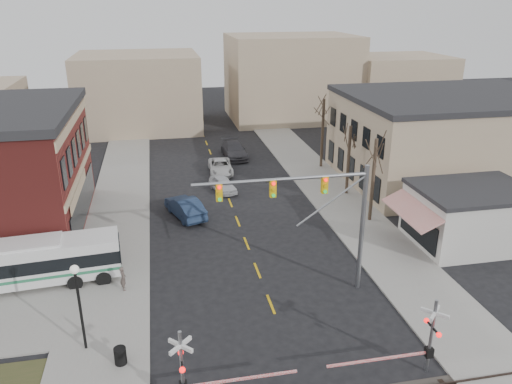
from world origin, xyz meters
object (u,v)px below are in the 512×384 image
at_px(car_a, 223,184).
at_px(car_d, 234,150).
at_px(street_lamp, 78,291).
at_px(rr_crossing_west, 192,370).
at_px(trash_bin, 120,356).
at_px(rr_crossing_east, 423,338).
at_px(car_c, 221,167).
at_px(traffic_signal_mast, 319,206).
at_px(pedestrian_near, 123,278).
at_px(transit_bus, 25,263).
at_px(pedestrian_far, 104,255).
at_px(car_b, 185,207).

height_order(car_a, car_d, car_d).
bearing_deg(street_lamp, rr_crossing_west, -43.56).
bearing_deg(street_lamp, trash_bin, -40.20).
height_order(rr_crossing_east, car_c, rr_crossing_east).
bearing_deg(street_lamp, traffic_signal_mast, 12.49).
bearing_deg(car_d, car_c, -116.19).
height_order(car_d, pedestrian_near, pedestrian_near).
xyz_separation_m(rr_crossing_west, rr_crossing_east, (10.77, 0.01, 0.00)).
xyz_separation_m(traffic_signal_mast, car_d, (-0.45, 28.60, -4.91)).
xyz_separation_m(car_c, pedestrian_near, (-8.76, -21.04, 0.21)).
relative_size(transit_bus, car_a, 2.91).
distance_m(street_lamp, car_c, 28.45).
relative_size(car_d, pedestrian_far, 3.53).
height_order(car_a, car_b, car_b).
distance_m(traffic_signal_mast, pedestrian_far, 14.81).
distance_m(transit_bus, pedestrian_far, 4.79).
bearing_deg(transit_bus, traffic_signal_mast, -13.36).
xyz_separation_m(rr_crossing_east, pedestrian_far, (-15.58, 13.38, -1.03)).
height_order(rr_crossing_east, pedestrian_far, rr_crossing_east).
height_order(traffic_signal_mast, trash_bin, traffic_signal_mast).
relative_size(car_b, pedestrian_far, 3.14).
relative_size(rr_crossing_east, trash_bin, 6.35).
relative_size(traffic_signal_mast, car_c, 2.04).
bearing_deg(car_a, traffic_signal_mast, -95.18).
bearing_deg(trash_bin, transit_bus, 125.01).
height_order(transit_bus, car_a, transit_bus).
bearing_deg(car_d, pedestrian_near, -115.49).
xyz_separation_m(car_c, pedestrian_far, (-10.12, -17.78, 0.24)).
bearing_deg(trash_bin, car_a, 70.23).
xyz_separation_m(rr_crossing_east, pedestrian_near, (-14.22, 10.13, -1.06)).
relative_size(traffic_signal_mast, rr_crossing_west, 1.81).
distance_m(street_lamp, pedestrian_far, 8.92).
distance_m(traffic_signal_mast, pedestrian_near, 12.67).
xyz_separation_m(trash_bin, car_b, (4.31, 17.45, 0.28)).
xyz_separation_m(car_b, car_d, (6.56, 15.60, -0.01)).
relative_size(street_lamp, car_c, 0.96).
xyz_separation_m(traffic_signal_mast, rr_crossing_west, (-8.02, -7.78, -3.78)).
bearing_deg(car_c, street_lamp, -108.98).
bearing_deg(transit_bus, rr_crossing_west, -51.98).
relative_size(transit_bus, trash_bin, 12.97).
xyz_separation_m(rr_crossing_west, car_c, (5.32, 31.18, -1.28)).
height_order(traffic_signal_mast, car_c, traffic_signal_mast).
bearing_deg(rr_crossing_east, street_lamp, 163.02).
height_order(trash_bin, pedestrian_far, pedestrian_far).
bearing_deg(car_b, car_c, -131.69).
bearing_deg(car_a, trash_bin, -124.85).
relative_size(traffic_signal_mast, pedestrian_near, 6.46).
xyz_separation_m(car_b, pedestrian_near, (-4.46, -10.64, 0.06)).
distance_m(car_a, car_d, 10.75).
height_order(street_lamp, pedestrian_far, street_lamp).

